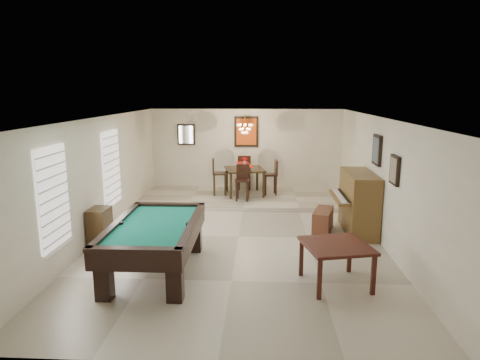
# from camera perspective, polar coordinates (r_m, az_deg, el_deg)

# --- Properties ---
(ground_plane) EXTENTS (6.00, 9.00, 0.02)m
(ground_plane) POSITION_cam_1_polar(r_m,az_deg,el_deg) (9.48, -0.19, -7.62)
(ground_plane) COLOR beige
(wall_back) EXTENTS (6.00, 0.04, 2.60)m
(wall_back) POSITION_cam_1_polar(r_m,az_deg,el_deg) (13.57, 0.85, 3.96)
(wall_back) COLOR silver
(wall_back) RESTS_ON ground_plane
(wall_front) EXTENTS (6.00, 0.04, 2.60)m
(wall_front) POSITION_cam_1_polar(r_m,az_deg,el_deg) (4.82, -3.17, -10.57)
(wall_front) COLOR silver
(wall_front) RESTS_ON ground_plane
(wall_left) EXTENTS (0.04, 9.00, 2.60)m
(wall_left) POSITION_cam_1_polar(r_m,az_deg,el_deg) (9.77, -18.06, 0.33)
(wall_left) COLOR silver
(wall_left) RESTS_ON ground_plane
(wall_right) EXTENTS (0.04, 9.00, 2.60)m
(wall_right) POSITION_cam_1_polar(r_m,az_deg,el_deg) (9.46, 18.27, -0.03)
(wall_right) COLOR silver
(wall_right) RESTS_ON ground_plane
(ceiling) EXTENTS (6.00, 9.00, 0.04)m
(ceiling) POSITION_cam_1_polar(r_m,az_deg,el_deg) (8.97, -0.20, 8.33)
(ceiling) COLOR white
(ceiling) RESTS_ON wall_back
(dining_step) EXTENTS (6.00, 2.50, 0.12)m
(dining_step) POSITION_cam_1_polar(r_m,az_deg,el_deg) (12.58, 0.62, -2.42)
(dining_step) COLOR beige
(dining_step) RESTS_ON ground_plane
(window_left_front) EXTENTS (0.06, 1.00, 1.70)m
(window_left_front) POSITION_cam_1_polar(r_m,az_deg,el_deg) (7.77, -23.62, -2.14)
(window_left_front) COLOR white
(window_left_front) RESTS_ON wall_left
(window_left_rear) EXTENTS (0.06, 1.00, 1.70)m
(window_left_rear) POSITION_cam_1_polar(r_m,az_deg,el_deg) (10.29, -16.76, 1.54)
(window_left_rear) COLOR white
(window_left_rear) RESTS_ON wall_left
(pool_table) EXTENTS (1.44, 2.63, 0.87)m
(pool_table) POSITION_cam_1_polar(r_m,az_deg,el_deg) (7.72, -11.23, -8.94)
(pool_table) COLOR black
(pool_table) RESTS_ON ground_plane
(square_table) EXTENTS (1.22, 1.22, 0.70)m
(square_table) POSITION_cam_1_polar(r_m,az_deg,el_deg) (7.31, 12.63, -10.93)
(square_table) COLOR #34130D
(square_table) RESTS_ON ground_plane
(upright_piano) EXTENTS (0.92, 1.64, 1.36)m
(upright_piano) POSITION_cam_1_polar(r_m,az_deg,el_deg) (9.95, 14.64, -2.91)
(upright_piano) COLOR brown
(upright_piano) RESTS_ON ground_plane
(piano_bench) EXTENTS (0.60, 0.99, 0.52)m
(piano_bench) POSITION_cam_1_polar(r_m,az_deg,el_deg) (9.91, 10.99, -5.35)
(piano_bench) COLOR brown
(piano_bench) RESTS_ON ground_plane
(apothecary_chest) EXTENTS (0.37, 0.55, 0.82)m
(apothecary_chest) POSITION_cam_1_polar(r_m,az_deg,el_deg) (9.18, -18.18, -6.10)
(apothecary_chest) COLOR black
(apothecary_chest) RESTS_ON ground_plane
(dining_table) EXTENTS (1.29, 1.29, 0.90)m
(dining_table) POSITION_cam_1_polar(r_m,az_deg,el_deg) (12.67, 0.61, 0.06)
(dining_table) COLOR black
(dining_table) RESTS_ON dining_step
(flower_vase) EXTENTS (0.13, 0.13, 0.22)m
(flower_vase) POSITION_cam_1_polar(r_m,az_deg,el_deg) (12.57, 0.62, 2.57)
(flower_vase) COLOR #B7140F
(flower_vase) RESTS_ON dining_table
(dining_chair_south) EXTENTS (0.39, 0.39, 1.00)m
(dining_chair_south) POSITION_cam_1_polar(r_m,az_deg,el_deg) (11.97, 0.31, -0.38)
(dining_chair_south) COLOR black
(dining_chair_south) RESTS_ON dining_step
(dining_chair_north) EXTENTS (0.42, 0.42, 1.08)m
(dining_chair_north) POSITION_cam_1_polar(r_m,az_deg,el_deg) (13.35, 0.57, 1.06)
(dining_chair_north) COLOR black
(dining_chair_north) RESTS_ON dining_step
(dining_chair_west) EXTENTS (0.45, 0.45, 1.10)m
(dining_chair_west) POSITION_cam_1_polar(r_m,az_deg,el_deg) (12.66, -2.73, 0.50)
(dining_chair_west) COLOR black
(dining_chair_west) RESTS_ON dining_step
(dining_chair_east) EXTENTS (0.42, 0.42, 1.03)m
(dining_chair_east) POSITION_cam_1_polar(r_m,az_deg,el_deg) (12.70, 4.05, 0.36)
(dining_chair_east) COLOR black
(dining_chair_east) RESTS_ON dining_step
(chandelier) EXTENTS (0.44, 0.44, 0.60)m
(chandelier) POSITION_cam_1_polar(r_m,az_deg,el_deg) (12.18, 0.63, 7.33)
(chandelier) COLOR #FFE5B2
(chandelier) RESTS_ON ceiling
(back_painting) EXTENTS (0.75, 0.06, 0.95)m
(back_painting) POSITION_cam_1_polar(r_m,az_deg,el_deg) (13.46, 0.85, 6.46)
(back_painting) COLOR #D84C14
(back_painting) RESTS_ON wall_back
(back_mirror) EXTENTS (0.55, 0.06, 0.65)m
(back_mirror) POSITION_cam_1_polar(r_m,az_deg,el_deg) (13.67, -7.18, 6.03)
(back_mirror) COLOR white
(back_mirror) RESTS_ON wall_back
(right_picture_upper) EXTENTS (0.06, 0.55, 0.65)m
(right_picture_upper) POSITION_cam_1_polar(r_m,az_deg,el_deg) (9.64, 17.80, 3.82)
(right_picture_upper) COLOR slate
(right_picture_upper) RESTS_ON wall_right
(right_picture_lower) EXTENTS (0.06, 0.45, 0.55)m
(right_picture_lower) POSITION_cam_1_polar(r_m,az_deg,el_deg) (8.43, 19.93, 1.25)
(right_picture_lower) COLOR gray
(right_picture_lower) RESTS_ON wall_right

